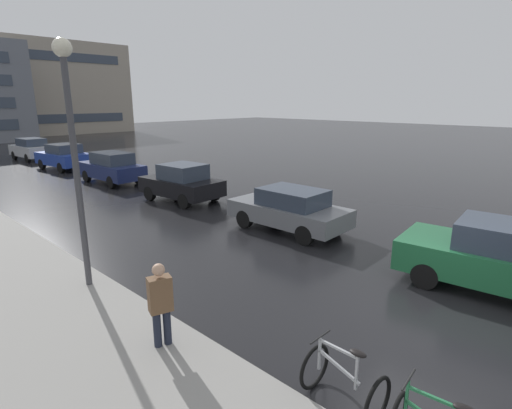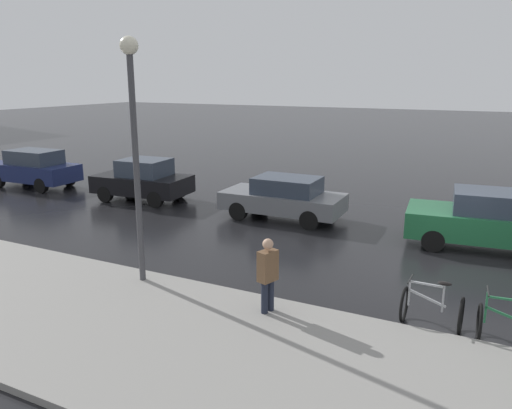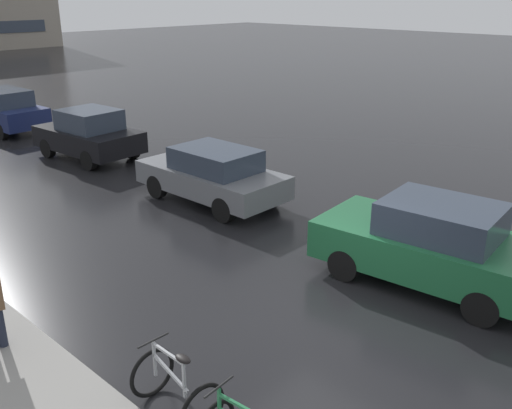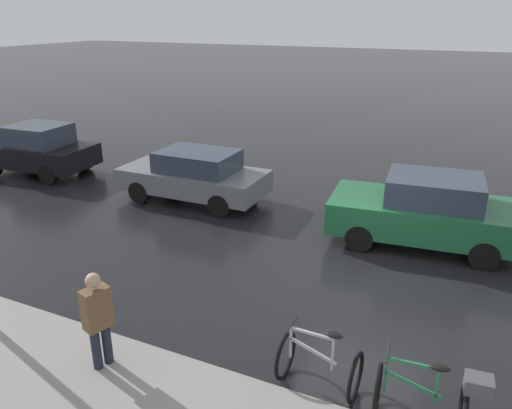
{
  "view_description": "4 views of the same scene",
  "coord_description": "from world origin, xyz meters",
  "px_view_note": "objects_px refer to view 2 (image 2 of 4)",
  "views": [
    {
      "loc": [
        -7.76,
        -2.54,
        4.41
      ],
      "look_at": [
        -0.17,
        4.56,
        1.68
      ],
      "focal_mm": 28.0,
      "sensor_mm": 36.0,
      "label": 1
    },
    {
      "loc": [
        -12.78,
        -0.98,
        4.78
      ],
      "look_at": [
        -0.67,
        5.06,
        1.35
      ],
      "focal_mm": 35.0,
      "sensor_mm": 36.0,
      "label": 2
    },
    {
      "loc": [
        -6.98,
        -5.1,
        5.34
      ],
      "look_at": [
        1.06,
        2.52,
        1.18
      ],
      "focal_mm": 40.0,
      "sensor_mm": 36.0,
      "label": 3
    },
    {
      "loc": [
        -8.92,
        -1.72,
        5.14
      ],
      "look_at": [
        -0.42,
        2.25,
        1.52
      ],
      "focal_mm": 35.0,
      "sensor_mm": 36.0,
      "label": 4
    }
  ],
  "objects_px": {
    "car_navy": "(33,168)",
    "streetlamp": "(134,129)",
    "car_green": "(486,220)",
    "car_grey": "(284,197)",
    "pedestrian": "(268,274)",
    "car_black": "(143,180)",
    "bicycle_second": "(432,308)"
  },
  "relations": [
    {
      "from": "car_navy",
      "to": "streetlamp",
      "type": "xyz_separation_m",
      "value": [
        -6.67,
        -11.55,
        2.86
      ]
    },
    {
      "from": "car_green",
      "to": "car_grey",
      "type": "xyz_separation_m",
      "value": [
        0.24,
        6.42,
        -0.08
      ]
    },
    {
      "from": "car_navy",
      "to": "pedestrian",
      "type": "relative_size",
      "value": 2.52
    },
    {
      "from": "car_black",
      "to": "streetlamp",
      "type": "distance_m",
      "value": 9.22
    },
    {
      "from": "bicycle_second",
      "to": "car_navy",
      "type": "xyz_separation_m",
      "value": [
        5.78,
        17.97,
        0.44
      ]
    },
    {
      "from": "car_grey",
      "to": "car_navy",
      "type": "bearing_deg",
      "value": 90.65
    },
    {
      "from": "car_black",
      "to": "pedestrian",
      "type": "xyz_separation_m",
      "value": [
        -7.03,
        -8.84,
        0.14
      ]
    },
    {
      "from": "car_grey",
      "to": "car_black",
      "type": "bearing_deg",
      "value": 89.78
    },
    {
      "from": "bicycle_second",
      "to": "car_grey",
      "type": "height_order",
      "value": "car_grey"
    },
    {
      "from": "car_grey",
      "to": "car_black",
      "type": "xyz_separation_m",
      "value": [
        0.02,
        6.16,
        0.06
      ]
    },
    {
      "from": "car_green",
      "to": "streetlamp",
      "type": "distance_m",
      "value": 10.09
    },
    {
      "from": "car_grey",
      "to": "streetlamp",
      "type": "bearing_deg",
      "value": 174.24
    },
    {
      "from": "car_green",
      "to": "streetlamp",
      "type": "height_order",
      "value": "streetlamp"
    },
    {
      "from": "car_navy",
      "to": "pedestrian",
      "type": "distance_m",
      "value": 16.42
    },
    {
      "from": "car_grey",
      "to": "bicycle_second",
      "type": "bearing_deg",
      "value": -135.91
    },
    {
      "from": "pedestrian",
      "to": "streetlamp",
      "type": "relative_size",
      "value": 0.3
    },
    {
      "from": "bicycle_second",
      "to": "car_black",
      "type": "xyz_separation_m",
      "value": [
        5.95,
        11.9,
        0.42
      ]
    },
    {
      "from": "car_green",
      "to": "car_black",
      "type": "bearing_deg",
      "value": 88.79
    },
    {
      "from": "bicycle_second",
      "to": "pedestrian",
      "type": "height_order",
      "value": "pedestrian"
    },
    {
      "from": "streetlamp",
      "to": "car_navy",
      "type": "bearing_deg",
      "value": 59.99
    },
    {
      "from": "bicycle_second",
      "to": "car_grey",
      "type": "distance_m",
      "value": 8.25
    },
    {
      "from": "streetlamp",
      "to": "pedestrian",
      "type": "bearing_deg",
      "value": -93.35
    },
    {
      "from": "car_black",
      "to": "bicycle_second",
      "type": "bearing_deg",
      "value": -116.56
    },
    {
      "from": "car_grey",
      "to": "car_navy",
      "type": "relative_size",
      "value": 0.98
    },
    {
      "from": "car_grey",
      "to": "pedestrian",
      "type": "height_order",
      "value": "pedestrian"
    },
    {
      "from": "car_black",
      "to": "pedestrian",
      "type": "bearing_deg",
      "value": -128.5
    },
    {
      "from": "bicycle_second",
      "to": "car_black",
      "type": "relative_size",
      "value": 0.29
    },
    {
      "from": "bicycle_second",
      "to": "car_grey",
      "type": "xyz_separation_m",
      "value": [
        5.92,
        5.74,
        0.36
      ]
    },
    {
      "from": "bicycle_second",
      "to": "streetlamp",
      "type": "relative_size",
      "value": 0.2
    },
    {
      "from": "car_green",
      "to": "car_navy",
      "type": "relative_size",
      "value": 1.03
    },
    {
      "from": "bicycle_second",
      "to": "car_navy",
      "type": "bearing_deg",
      "value": 72.16
    },
    {
      "from": "bicycle_second",
      "to": "car_navy",
      "type": "height_order",
      "value": "car_navy"
    }
  ]
}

